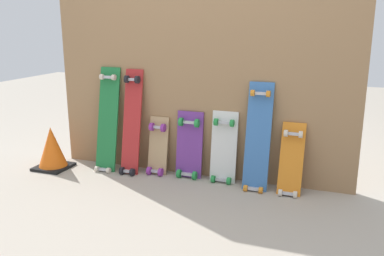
{
  "coord_description": "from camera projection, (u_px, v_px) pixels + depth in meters",
  "views": [
    {
      "loc": [
        1.11,
        -3.14,
        1.28
      ],
      "look_at": [
        0.0,
        -0.07,
        0.45
      ],
      "focal_mm": 38.68,
      "sensor_mm": 36.0,
      "label": 1
    }
  ],
  "objects": [
    {
      "name": "skateboard_natural",
      "position": [
        158.0,
        149.0,
        3.58
      ],
      "size": [
        0.17,
        0.17,
        0.56
      ],
      "color": "tan",
      "rests_on": "ground"
    },
    {
      "name": "traffic_cone",
      "position": [
        52.0,
        148.0,
        3.71
      ],
      "size": [
        0.29,
        0.29,
        0.38
      ],
      "color": "black",
      "rests_on": "ground"
    },
    {
      "name": "skateboard_blue",
      "position": [
        258.0,
        141.0,
        3.23
      ],
      "size": [
        0.2,
        0.24,
        0.91
      ],
      "color": "#386BAD",
      "rests_on": "ground"
    },
    {
      "name": "plywood_wall_panel",
      "position": [
        198.0,
        83.0,
        3.41
      ],
      "size": [
        2.58,
        0.04,
        1.6
      ],
      "primitive_type": "cube",
      "color": "#99724C",
      "rests_on": "ground"
    },
    {
      "name": "ground_plane",
      "position": [
        195.0,
        177.0,
        3.55
      ],
      "size": [
        12.0,
        12.0,
        0.0
      ],
      "primitive_type": "plane",
      "color": "#A89E8E"
    },
    {
      "name": "skateboard_white",
      "position": [
        224.0,
        151.0,
        3.39
      ],
      "size": [
        0.22,
        0.15,
        0.65
      ],
      "color": "silver",
      "rests_on": "ground"
    },
    {
      "name": "skateboard_purple",
      "position": [
        189.0,
        148.0,
        3.49
      ],
      "size": [
        0.23,
        0.15,
        0.62
      ],
      "color": "#6B338C",
      "rests_on": "ground"
    },
    {
      "name": "skateboard_green",
      "position": [
        108.0,
        124.0,
        3.65
      ],
      "size": [
        0.19,
        0.25,
        0.98
      ],
      "color": "#1E7238",
      "rests_on": "ground"
    },
    {
      "name": "skateboard_orange",
      "position": [
        291.0,
        164.0,
        3.17
      ],
      "size": [
        0.18,
        0.24,
        0.61
      ],
      "color": "orange",
      "rests_on": "ground"
    },
    {
      "name": "skateboard_red",
      "position": [
        131.0,
        126.0,
        3.58
      ],
      "size": [
        0.16,
        0.25,
        0.96
      ],
      "color": "#B22626",
      "rests_on": "ground"
    }
  ]
}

